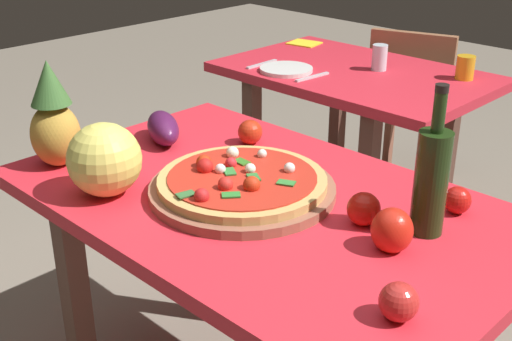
{
  "coord_description": "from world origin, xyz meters",
  "views": [
    {
      "loc": [
        1.03,
        -1.09,
        1.52
      ],
      "look_at": [
        -0.05,
        0.03,
        0.82
      ],
      "focal_mm": 46.42,
      "sensor_mm": 36.0,
      "label": 1
    }
  ],
  "objects_px": {
    "knife_utensil": "(312,77)",
    "pizza": "(241,180)",
    "tomato_near_board": "(457,200)",
    "drinking_glass_juice": "(465,68)",
    "dining_chair": "(412,102)",
    "wine_bottle": "(431,179)",
    "pineapple_left": "(54,119)",
    "eggplant": "(163,128)",
    "melon": "(104,160)",
    "tomato_at_corner": "(250,132)",
    "drinking_glass_water": "(380,57)",
    "display_table": "(263,230)",
    "background_table": "(353,97)",
    "fork_utensil": "(262,64)",
    "napkin_folded": "(304,43)",
    "pizza_board": "(242,190)",
    "bell_pepper": "(392,230)",
    "tomato_beside_pepper": "(364,209)",
    "tomato_by_bottle": "(399,302)",
    "dinner_plate": "(286,69)"
  },
  "relations": [
    {
      "from": "knife_utensil",
      "to": "pizza",
      "type": "bearing_deg",
      "value": -54.95
    },
    {
      "from": "tomato_near_board",
      "to": "drinking_glass_juice",
      "type": "relative_size",
      "value": 0.71
    },
    {
      "from": "dining_chair",
      "to": "wine_bottle",
      "type": "distance_m",
      "value": 1.91
    },
    {
      "from": "wine_bottle",
      "to": "pineapple_left",
      "type": "distance_m",
      "value": 1.02
    },
    {
      "from": "wine_bottle",
      "to": "eggplant",
      "type": "relative_size",
      "value": 1.74
    },
    {
      "from": "melon",
      "to": "tomato_near_board",
      "type": "relative_size",
      "value": 2.83
    },
    {
      "from": "wine_bottle",
      "to": "knife_utensil",
      "type": "xyz_separation_m",
      "value": [
        -0.98,
        0.78,
        -0.13
      ]
    },
    {
      "from": "tomato_near_board",
      "to": "wine_bottle",
      "type": "bearing_deg",
      "value": -91.75
    },
    {
      "from": "tomato_at_corner",
      "to": "drinking_glass_water",
      "type": "bearing_deg",
      "value": 101.45
    },
    {
      "from": "display_table",
      "to": "background_table",
      "type": "xyz_separation_m",
      "value": [
        -0.54,
        1.12,
        -0.02
      ]
    },
    {
      "from": "drinking_glass_water",
      "to": "fork_utensil",
      "type": "xyz_separation_m",
      "value": [
        -0.4,
        -0.28,
        -0.05
      ]
    },
    {
      "from": "eggplant",
      "to": "napkin_folded",
      "type": "bearing_deg",
      "value": 112.23
    },
    {
      "from": "fork_utensil",
      "to": "pizza_board",
      "type": "bearing_deg",
      "value": -49.7
    },
    {
      "from": "tomato_at_corner",
      "to": "eggplant",
      "type": "bearing_deg",
      "value": -138.74
    },
    {
      "from": "display_table",
      "to": "tomato_at_corner",
      "type": "xyz_separation_m",
      "value": [
        -0.28,
        0.24,
        0.13
      ]
    },
    {
      "from": "wine_bottle",
      "to": "fork_utensil",
      "type": "bearing_deg",
      "value": 148.37
    },
    {
      "from": "display_table",
      "to": "pineapple_left",
      "type": "height_order",
      "value": "pineapple_left"
    },
    {
      "from": "wine_bottle",
      "to": "melon",
      "type": "relative_size",
      "value": 1.85
    },
    {
      "from": "drinking_glass_juice",
      "to": "bell_pepper",
      "type": "bearing_deg",
      "value": -68.06
    },
    {
      "from": "pineapple_left",
      "to": "tomato_beside_pepper",
      "type": "height_order",
      "value": "pineapple_left"
    },
    {
      "from": "pizza",
      "to": "melon",
      "type": "height_order",
      "value": "melon"
    },
    {
      "from": "tomato_at_corner",
      "to": "drinking_glass_juice",
      "type": "relative_size",
      "value": 0.79
    },
    {
      "from": "pizza",
      "to": "pineapple_left",
      "type": "relative_size",
      "value": 1.43
    },
    {
      "from": "melon",
      "to": "eggplant",
      "type": "xyz_separation_m",
      "value": [
        -0.18,
        0.32,
        -0.05
      ]
    },
    {
      "from": "fork_utensil",
      "to": "wine_bottle",
      "type": "bearing_deg",
      "value": -32.82
    },
    {
      "from": "drinking_glass_water",
      "to": "fork_utensil",
      "type": "bearing_deg",
      "value": -144.84
    },
    {
      "from": "drinking_glass_water",
      "to": "knife_utensil",
      "type": "height_order",
      "value": "drinking_glass_water"
    },
    {
      "from": "knife_utensil",
      "to": "wine_bottle",
      "type": "bearing_deg",
      "value": -33.44
    },
    {
      "from": "tomato_at_corner",
      "to": "tomato_beside_pepper",
      "type": "xyz_separation_m",
      "value": [
        0.54,
        -0.18,
        0.0
      ]
    },
    {
      "from": "wine_bottle",
      "to": "fork_utensil",
      "type": "xyz_separation_m",
      "value": [
        -1.26,
        0.78,
        -0.13
      ]
    },
    {
      "from": "tomato_by_bottle",
      "to": "tomato_beside_pepper",
      "type": "distance_m",
      "value": 0.36
    },
    {
      "from": "pizza_board",
      "to": "knife_utensil",
      "type": "bearing_deg",
      "value": 120.33
    },
    {
      "from": "background_table",
      "to": "eggplant",
      "type": "xyz_separation_m",
      "value": [
        0.06,
        -1.06,
        0.16
      ]
    },
    {
      "from": "dinner_plate",
      "to": "napkin_folded",
      "type": "bearing_deg",
      "value": 121.77
    },
    {
      "from": "display_table",
      "to": "napkin_folded",
      "type": "distance_m",
      "value": 1.66
    },
    {
      "from": "pizza",
      "to": "pineapple_left",
      "type": "height_order",
      "value": "pineapple_left"
    },
    {
      "from": "drinking_glass_juice",
      "to": "fork_utensil",
      "type": "bearing_deg",
      "value": -150.45
    },
    {
      "from": "dining_chair",
      "to": "dinner_plate",
      "type": "height_order",
      "value": "dining_chair"
    },
    {
      "from": "tomato_at_corner",
      "to": "dinner_plate",
      "type": "distance_m",
      "value": 0.82
    },
    {
      "from": "tomato_at_corner",
      "to": "tomato_near_board",
      "type": "xyz_separation_m",
      "value": [
        0.67,
        0.03,
        -0.0
      ]
    },
    {
      "from": "dining_chair",
      "to": "pizza",
      "type": "height_order",
      "value": "pizza"
    },
    {
      "from": "dinner_plate",
      "to": "eggplant",
      "type": "bearing_deg",
      "value": -73.07
    },
    {
      "from": "dinner_plate",
      "to": "knife_utensil",
      "type": "xyz_separation_m",
      "value": [
        0.14,
        0.0,
        -0.0
      ]
    },
    {
      "from": "tomato_at_corner",
      "to": "drinking_glass_water",
      "type": "xyz_separation_m",
      "value": [
        -0.19,
        0.96,
        0.02
      ]
    },
    {
      "from": "fork_utensil",
      "to": "display_table",
      "type": "bearing_deg",
      "value": -47.31
    },
    {
      "from": "wine_bottle",
      "to": "tomato_beside_pepper",
      "type": "height_order",
      "value": "wine_bottle"
    },
    {
      "from": "drinking_glass_water",
      "to": "drinking_glass_juice",
      "type": "bearing_deg",
      "value": 21.51
    },
    {
      "from": "display_table",
      "to": "pizza",
      "type": "relative_size",
      "value": 3.07
    },
    {
      "from": "background_table",
      "to": "pizza",
      "type": "bearing_deg",
      "value": -66.91
    },
    {
      "from": "eggplant",
      "to": "tomato_at_corner",
      "type": "xyz_separation_m",
      "value": [
        0.2,
        0.17,
        -0.01
      ]
    }
  ]
}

